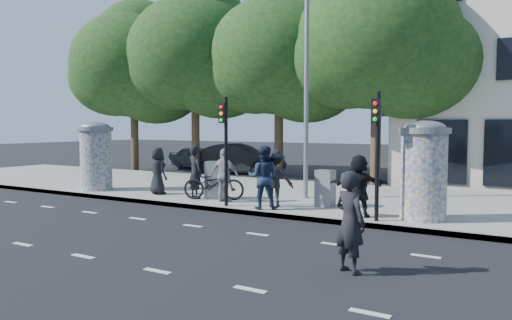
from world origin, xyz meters
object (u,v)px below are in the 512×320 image
Objects in this scene: ad_column_right at (424,168)px; car_left at (199,158)px; car_mid at (239,159)px; ped_a at (158,171)px; street_lamp at (306,63)px; bicycle at (214,184)px; ped_d at (275,178)px; ped_e at (225,175)px; traffic_pole_near at (225,140)px; traffic_pole_far at (377,142)px; ped_b at (195,172)px; ad_column_left at (96,154)px; cabinet_right at (325,188)px; ped_c at (263,177)px; cabinet_left at (215,180)px; ped_f at (359,186)px; man_road at (350,222)px.

car_left is (-15.80, 10.84, -0.86)m from ad_column_right.
ped_a is at bearing -179.10° from car_mid.
street_lamp is 3.82× the size of bicycle.
ped_e is at bearing -22.36° from ped_d.
bicycle is 10.60m from car_mid.
traffic_pole_near is 1.00× the size of traffic_pole_far.
ped_a is 0.94× the size of ped_b.
ad_column_left is at bearing -163.26° from car_left.
ped_c is at bearing -130.47° from cabinet_right.
cabinet_left reaches higher than cabinet_right.
ad_column_right is 1.50× the size of ped_e.
street_lamp is at bearing -148.49° from car_mid.
street_lamp reaches higher than cabinet_left.
ad_column_right reaches higher than ped_f.
ad_column_right is at bearing 166.28° from ped_c.
ped_d is at bearing 175.29° from ped_e.
ped_d is 0.45× the size of car_left.
ad_column_left is at bearing -3.92° from ped_e.
bicycle is 1.63× the size of cabinet_left.
ped_d is at bearing -90.43° from street_lamp.
traffic_pole_near is at bearing -11.70° from man_road.
ad_column_left is 0.53× the size of car_mid.
ad_column_left is 0.78× the size of traffic_pole_near.
car_mid is at bearing -111.60° from car_left.
ped_d is 2.68m from cabinet_left.
ad_column_left is 5.57m from bicycle.
ped_d reaches higher than ped_e.
ad_column_left is at bearing -169.10° from cabinet_right.
ped_b reaches higher than ped_a.
cabinet_right is at bearing -169.80° from ped_e.
ad_column_left reaches higher than ped_c.
street_lamp is 4.65× the size of ped_a.
ped_b is 1.06× the size of ped_f.
car_mid reaches higher than bicycle.
ped_c is 2.53m from bicycle.
traffic_pole_near is 3.98m from ped_a.
car_mid is (-5.02, 9.33, 0.13)m from bicycle.
ped_a is 0.82× the size of bicycle.
ad_column_right is 1.27× the size of bicycle.
ped_a is at bearing -4.04° from man_road.
ped_a is 0.96× the size of ped_d.
man_road is at bearing -36.99° from traffic_pole_near.
street_lamp is 5.17m from bicycle.
bicycle is at bearing -152.83° from ped_b.
bicycle is (-2.38, 0.76, -0.41)m from ped_c.
ped_c is at bearing -173.79° from ped_a.
traffic_pole_near reaches higher than cabinet_left.
ped_a is at bearing 18.62° from ped_b.
ped_d is at bearing -134.57° from car_left.
ped_e is at bearing -49.74° from cabinet_left.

